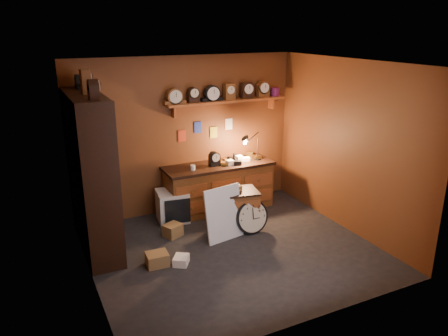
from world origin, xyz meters
TOP-DOWN VIEW (x-y plane):
  - floor at (0.00, 0.00)m, footprint 4.00×4.00m
  - room_shell at (0.04, 0.11)m, footprint 4.02×3.62m
  - shelving_unit at (-1.79, 0.98)m, footprint 0.47×1.60m
  - workbench at (0.46, 1.47)m, footprint 1.96×0.66m
  - low_cabinet at (0.44, 0.64)m, footprint 0.65×0.58m
  - big_round_clock at (0.53, 0.40)m, footprint 0.55×0.18m
  - white_panel at (0.05, 0.41)m, footprint 0.67×0.29m
  - mini_fridge at (-0.44, 1.39)m, footprint 0.56×0.58m
  - floor_box_a at (-1.13, 0.09)m, footprint 0.31×0.27m
  - floor_box_b at (-0.83, -0.03)m, footprint 0.29×0.30m
  - floor_box_c at (-0.65, 0.83)m, footprint 0.34×0.31m

SIDE VIEW (x-z plane):
  - floor at x=0.00m, z-range 0.00..0.00m
  - white_panel at x=0.05m, z-range -0.43..0.43m
  - floor_box_b at x=-0.83m, z-range 0.00..0.12m
  - floor_box_a at x=-1.13m, z-range 0.00..0.18m
  - floor_box_c at x=-0.65m, z-range 0.00..0.20m
  - mini_fridge at x=-0.44m, z-range 0.00..0.52m
  - big_round_clock at x=0.53m, z-range -0.01..0.55m
  - low_cabinet at x=0.44m, z-range -0.01..0.73m
  - workbench at x=0.46m, z-range -0.21..1.15m
  - shelving_unit at x=-1.79m, z-range -0.03..2.54m
  - room_shell at x=0.04m, z-range 0.37..3.08m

